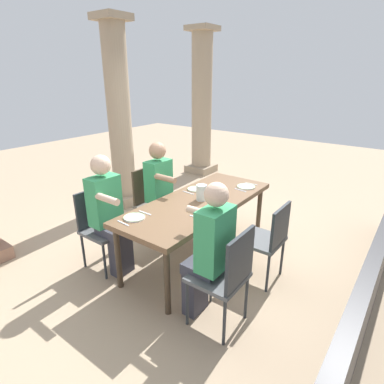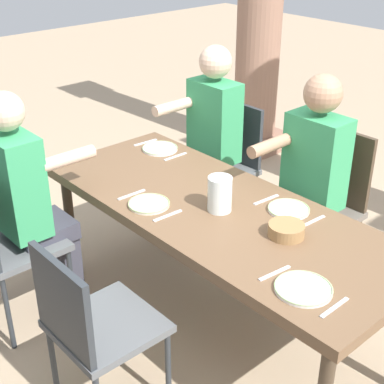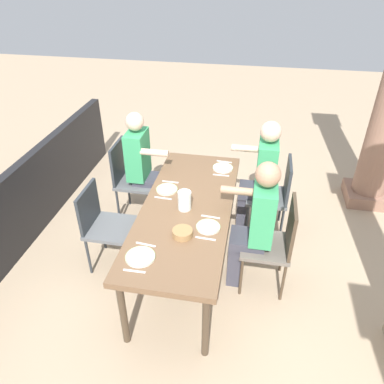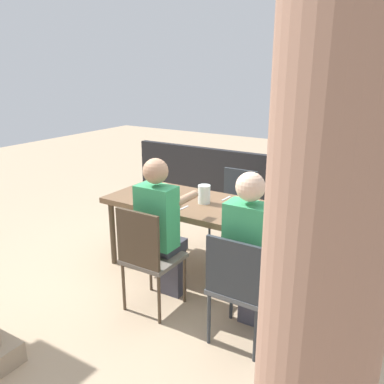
{
  "view_description": "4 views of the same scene",
  "coord_description": "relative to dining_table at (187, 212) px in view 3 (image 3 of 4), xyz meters",
  "views": [
    {
      "loc": [
        -2.72,
        -1.93,
        2.12
      ],
      "look_at": [
        -0.01,
        0.09,
        0.84
      ],
      "focal_mm": 29.37,
      "sensor_mm": 36.0,
      "label": 1
    },
    {
      "loc": [
        1.8,
        -1.77,
        2.14
      ],
      "look_at": [
        -0.12,
        -0.06,
        0.81
      ],
      "focal_mm": 53.02,
      "sensor_mm": 36.0,
      "label": 2
    },
    {
      "loc": [
        2.73,
        0.55,
        2.76
      ],
      "look_at": [
        -0.12,
        0.03,
        0.84
      ],
      "focal_mm": 34.57,
      "sensor_mm": 36.0,
      "label": 3
    },
    {
      "loc": [
        -1.85,
        3.23,
        2.04
      ],
      "look_at": [
        0.11,
        0.08,
        0.88
      ],
      "focal_mm": 37.54,
      "sensor_mm": 36.0,
      "label": 4
    }
  ],
  "objects": [
    {
      "name": "plate_1",
      "position": [
        -0.24,
        -0.25,
        0.07
      ],
      "size": [
        0.21,
        0.21,
        0.02
      ],
      "color": "silver",
      "rests_on": "dining_table"
    },
    {
      "name": "plate_2",
      "position": [
        0.27,
        0.24,
        0.07
      ],
      "size": [
        0.21,
        0.21,
        0.02
      ],
      "color": "white",
      "rests_on": "dining_table"
    },
    {
      "name": "chair_west_south",
      "position": [
        -0.77,
        -0.83,
        -0.14
      ],
      "size": [
        0.44,
        0.44,
        0.95
      ],
      "color": "#5B5E61",
      "rests_on": "ground"
    },
    {
      "name": "diner_guest_third",
      "position": [
        -0.76,
        -0.65,
        0.02
      ],
      "size": [
        0.35,
        0.49,
        1.33
      ],
      "color": "#3F3F4C",
      "rests_on": "ground"
    },
    {
      "name": "chair_mid_north",
      "position": [
        0.08,
        0.84,
        -0.15
      ],
      "size": [
        0.44,
        0.44,
        0.95
      ],
      "color": "#6A6158",
      "rests_on": "ground"
    },
    {
      "name": "dining_table",
      "position": [
        0.0,
        0.0,
        0.0
      ],
      "size": [
        2.06,
        0.82,
        0.76
      ],
      "color": "brown",
      "rests_on": "ground"
    },
    {
      "name": "chair_west_north",
      "position": [
        -0.77,
        0.83,
        -0.17
      ],
      "size": [
        0.44,
        0.44,
        0.9
      ],
      "color": "#5B5E61",
      "rests_on": "ground"
    },
    {
      "name": "chair_mid_south",
      "position": [
        0.08,
        -0.83,
        -0.17
      ],
      "size": [
        0.44,
        0.44,
        0.89
      ],
      "color": "#5B5E61",
      "rests_on": "ground"
    },
    {
      "name": "fork_2",
      "position": [
        0.12,
        0.24,
        0.07
      ],
      "size": [
        0.03,
        0.17,
        0.01
      ],
      "primitive_type": "cube",
      "rotation": [
        0.0,
        0.0,
        -0.07
      ],
      "color": "silver",
      "rests_on": "dining_table"
    },
    {
      "name": "spoon_0",
      "position": [
        -0.62,
        0.25,
        0.07
      ],
      "size": [
        0.02,
        0.17,
        0.01
      ],
      "primitive_type": "cube",
      "rotation": [
        0.0,
        0.0,
        -0.01
      ],
      "color": "silver",
      "rests_on": "dining_table"
    },
    {
      "name": "ground_plane",
      "position": [
        0.0,
        0.0,
        -0.69
      ],
      "size": [
        16.0,
        16.0,
        0.0
      ],
      "primitive_type": "plane",
      "color": "tan"
    },
    {
      "name": "patio_railing",
      "position": [
        0.0,
        -1.82,
        -0.24
      ],
      "size": [
        4.46,
        0.1,
        0.9
      ],
      "primitive_type": "cube",
      "color": "black",
      "rests_on": "ground"
    },
    {
      "name": "plate_0",
      "position": [
        -0.77,
        0.25,
        0.07
      ],
      "size": [
        0.22,
        0.22,
        0.02
      ],
      "color": "white",
      "rests_on": "dining_table"
    },
    {
      "name": "diner_woman_green",
      "position": [
        -0.77,
        0.65,
        0.03
      ],
      "size": [
        0.35,
        0.5,
        1.34
      ],
      "color": "#3F3F4C",
      "rests_on": "ground"
    },
    {
      "name": "fork_1",
      "position": [
        -0.39,
        -0.25,
        0.07
      ],
      "size": [
        0.02,
        0.17,
        0.01
      ],
      "primitive_type": "cube",
      "rotation": [
        0.0,
        0.0,
        -0.03
      ],
      "color": "silver",
      "rests_on": "dining_table"
    },
    {
      "name": "diner_man_white",
      "position": [
        0.08,
        0.63,
        0.03
      ],
      "size": [
        0.35,
        0.5,
        1.33
      ],
      "color": "#3F3F4C",
      "rests_on": "ground"
    },
    {
      "name": "water_pitcher",
      "position": [
        0.03,
        -0.01,
        0.15
      ],
      "size": [
        0.12,
        0.12,
        0.18
      ],
      "color": "white",
      "rests_on": "dining_table"
    },
    {
      "name": "bread_basket",
      "position": [
        0.41,
        0.04,
        0.09
      ],
      "size": [
        0.17,
        0.17,
        0.06
      ],
      "primitive_type": "cylinder",
      "color": "#9E7547",
      "rests_on": "dining_table"
    },
    {
      "name": "plate_3",
      "position": [
        0.73,
        -0.22,
        0.07
      ],
      "size": [
        0.24,
        0.24,
        0.02
      ],
      "color": "white",
      "rests_on": "dining_table"
    },
    {
      "name": "spoon_1",
      "position": [
        -0.09,
        -0.25,
        0.07
      ],
      "size": [
        0.02,
        0.17,
        0.01
      ],
      "primitive_type": "cube",
      "rotation": [
        0.0,
        0.0,
        -0.05
      ],
      "color": "silver",
      "rests_on": "dining_table"
    },
    {
      "name": "spoon_3",
      "position": [
        0.88,
        -0.22,
        0.07
      ],
      "size": [
        0.02,
        0.17,
        0.01
      ],
      "primitive_type": "cube",
      "rotation": [
        0.0,
        0.0,
        0.01
      ],
      "color": "silver",
      "rests_on": "dining_table"
    },
    {
      "name": "fork_3",
      "position": [
        0.58,
        -0.22,
        0.07
      ],
      "size": [
        0.03,
        0.17,
        0.01
      ],
      "primitive_type": "cube",
      "rotation": [
        0.0,
        0.0,
        -0.11
      ],
      "color": "silver",
      "rests_on": "dining_table"
    },
    {
      "name": "spoon_2",
      "position": [
        0.42,
        0.24,
        0.07
      ],
      "size": [
        0.03,
        0.17,
        0.01
      ],
      "primitive_type": "cube",
      "rotation": [
        0.0,
        0.0,
        -0.05
      ],
      "color": "silver",
      "rests_on": "dining_table"
    },
    {
      "name": "fork_0",
      "position": [
        -0.92,
        0.25,
        0.07
      ],
      "size": [
        0.03,
        0.17,
        0.01
      ],
      "primitive_type": "cube",
      "rotation": [
        0.0,
        0.0,
        -0.07
      ],
      "color": "silver",
      "rests_on": "dining_table"
    }
  ]
}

